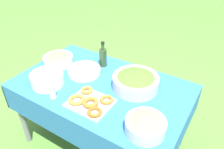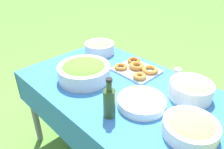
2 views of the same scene
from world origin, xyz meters
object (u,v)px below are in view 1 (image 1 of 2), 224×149
at_px(donut_platter, 90,102).
at_px(bread_bowl, 145,125).
at_px(olive_oil_bottle, 103,57).
at_px(salad_bowl, 136,81).
at_px(plate_stack, 84,71).
at_px(fruit_bowl, 58,59).
at_px(pasta_bowl, 47,78).

relative_size(donut_platter, bread_bowl, 1.31).
distance_m(donut_platter, olive_oil_bottle, 0.53).
distance_m(salad_bowl, plate_stack, 0.47).
bearing_deg(olive_oil_bottle, fruit_bowl, 26.83).
bearing_deg(pasta_bowl, olive_oil_bottle, -114.65).
bearing_deg(donut_platter, plate_stack, -46.28).
distance_m(pasta_bowl, donut_platter, 0.43).
relative_size(pasta_bowl, plate_stack, 0.93).
distance_m(olive_oil_bottle, bread_bowl, 0.83).
height_order(donut_platter, fruit_bowl, fruit_bowl).
distance_m(donut_platter, fruit_bowl, 0.66).
relative_size(donut_platter, olive_oil_bottle, 1.40).
height_order(salad_bowl, olive_oil_bottle, olive_oil_bottle).
bearing_deg(pasta_bowl, salad_bowl, -151.80).
bearing_deg(fruit_bowl, salad_bowl, -176.58).
bearing_deg(donut_platter, fruit_bowl, -27.02).
distance_m(pasta_bowl, plate_stack, 0.32).
relative_size(salad_bowl, plate_stack, 1.29).
xyz_separation_m(salad_bowl, pasta_bowl, (0.62, 0.33, -0.00)).
bearing_deg(pasta_bowl, donut_platter, 178.18).
distance_m(plate_stack, bread_bowl, 0.78).
relative_size(bread_bowl, fruit_bowl, 0.93).
bearing_deg(olive_oil_bottle, plate_stack, 71.23).
distance_m(salad_bowl, pasta_bowl, 0.70).
relative_size(salad_bowl, fruit_bowl, 1.33).
bearing_deg(bread_bowl, salad_bowl, -55.22).
distance_m(donut_platter, plate_stack, 0.40).
relative_size(plate_stack, bread_bowl, 1.11).
xyz_separation_m(donut_platter, bread_bowl, (-0.44, 0.02, 0.04)).
bearing_deg(plate_stack, bread_bowl, 156.53).
bearing_deg(fruit_bowl, pasta_bowl, 118.51).
relative_size(pasta_bowl, olive_oil_bottle, 1.10).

